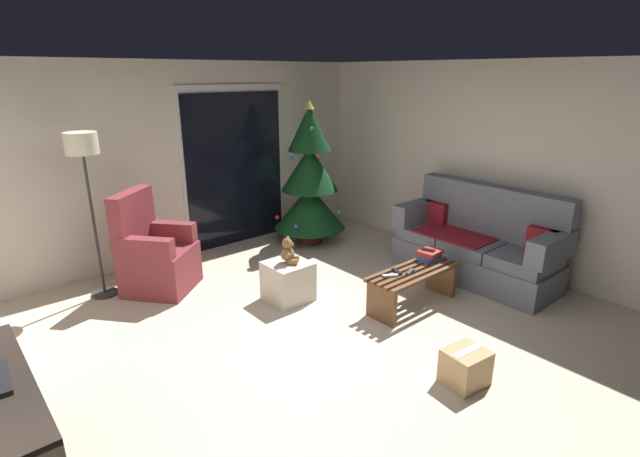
% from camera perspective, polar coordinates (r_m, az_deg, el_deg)
% --- Properties ---
extents(ground_plane, '(7.00, 7.00, 0.00)m').
position_cam_1_polar(ground_plane, '(4.41, 2.06, -13.86)').
color(ground_plane, beige).
extents(wall_back, '(5.72, 0.12, 2.50)m').
position_cam_1_polar(wall_back, '(6.42, -16.85, 7.71)').
color(wall_back, beige).
rests_on(wall_back, ground).
extents(wall_right, '(0.12, 6.00, 2.50)m').
position_cam_1_polar(wall_right, '(6.16, 22.31, 6.70)').
color(wall_right, beige).
rests_on(wall_right, ground).
extents(patio_door_frame, '(1.60, 0.02, 2.20)m').
position_cam_1_polar(patio_door_frame, '(6.74, -10.23, 7.39)').
color(patio_door_frame, silver).
rests_on(patio_door_frame, ground).
extents(patio_door_glass, '(1.50, 0.02, 2.10)m').
position_cam_1_polar(patio_door_glass, '(6.74, -10.12, 6.95)').
color(patio_door_glass, black).
rests_on(patio_door_glass, ground).
extents(couch, '(0.79, 1.94, 1.08)m').
position_cam_1_polar(couch, '(5.93, 18.53, -1.84)').
color(couch, slate).
rests_on(couch, ground).
extents(coffee_table, '(1.10, 0.40, 0.41)m').
position_cam_1_polar(coffee_table, '(5.04, 11.23, -6.38)').
color(coffee_table, brown).
rests_on(coffee_table, ground).
extents(remote_graphite, '(0.16, 0.09, 0.02)m').
position_cam_1_polar(remote_graphite, '(4.90, 10.83, -5.15)').
color(remote_graphite, '#333338').
rests_on(remote_graphite, coffee_table).
extents(remote_silver, '(0.16, 0.12, 0.02)m').
position_cam_1_polar(remote_silver, '(4.78, 8.49, -5.66)').
color(remote_silver, '#ADADB2').
rests_on(remote_silver, coffee_table).
extents(remote_black, '(0.10, 0.16, 0.02)m').
position_cam_1_polar(remote_black, '(4.88, 9.26, -5.16)').
color(remote_black, black).
rests_on(remote_black, coffee_table).
extents(book_stack, '(0.26, 0.23, 0.11)m').
position_cam_1_polar(book_stack, '(5.25, 13.10, -3.12)').
color(book_stack, '#285684').
rests_on(book_stack, coffee_table).
extents(cell_phone, '(0.11, 0.16, 0.01)m').
position_cam_1_polar(cell_phone, '(5.22, 12.95, -2.54)').
color(cell_phone, black).
rests_on(cell_phone, book_stack).
extents(christmas_tree, '(1.01, 1.01, 2.00)m').
position_cam_1_polar(christmas_tree, '(6.64, -1.25, 5.65)').
color(christmas_tree, '#4C1E19').
rests_on(christmas_tree, ground).
extents(armchair, '(0.96, 0.97, 1.13)m').
position_cam_1_polar(armchair, '(5.59, -19.31, -3.12)').
color(armchair, maroon).
rests_on(armchair, ground).
extents(floor_lamp, '(0.32, 0.32, 1.78)m').
position_cam_1_polar(floor_lamp, '(5.39, -26.64, 7.42)').
color(floor_lamp, '#2D2D30').
rests_on(floor_lamp, ground).
extents(ottoman, '(0.44, 0.44, 0.43)m').
position_cam_1_polar(ottoman, '(5.12, -3.89, -6.36)').
color(ottoman, beige).
rests_on(ottoman, ground).
extents(teddy_bear_chestnut, '(0.21, 0.22, 0.29)m').
position_cam_1_polar(teddy_bear_chestnut, '(4.98, -3.85, -2.85)').
color(teddy_bear_chestnut, brown).
rests_on(teddy_bear_chestnut, ottoman).
extents(cardboard_box_taped_mid_floor, '(0.35, 0.32, 0.29)m').
position_cam_1_polar(cardboard_box_taped_mid_floor, '(4.04, 17.15, -15.71)').
color(cardboard_box_taped_mid_floor, tan).
rests_on(cardboard_box_taped_mid_floor, ground).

